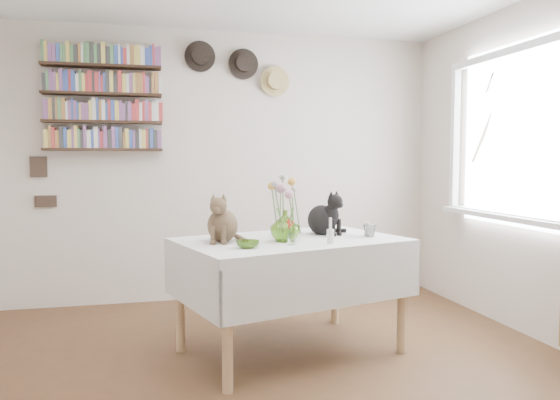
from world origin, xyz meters
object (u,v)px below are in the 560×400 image
object	(u,v)px
bookshelf_unit	(103,99)
flower_vase	(285,226)
tabby_cat	(222,217)
black_cat	(322,212)
dining_table	(291,267)

from	to	relation	value
bookshelf_unit	flower_vase	bearing A→B (deg)	-52.63
tabby_cat	flower_vase	bearing A→B (deg)	6.71
black_cat	bookshelf_unit	world-z (taller)	bookshelf_unit
dining_table	tabby_cat	xyz separation A→B (m)	(-0.46, -0.00, 0.35)
dining_table	flower_vase	distance (m)	0.32
black_cat	tabby_cat	bearing A→B (deg)	158.64
tabby_cat	flower_vase	xyz separation A→B (m)	(0.40, -0.10, -0.06)
dining_table	black_cat	distance (m)	0.48
dining_table	black_cat	xyz separation A→B (m)	(0.27, 0.17, 0.35)
tabby_cat	flower_vase	world-z (taller)	tabby_cat
dining_table	tabby_cat	distance (m)	0.58
black_cat	flower_vase	distance (m)	0.43
dining_table	flower_vase	xyz separation A→B (m)	(-0.07, -0.10, 0.29)
flower_vase	bookshelf_unit	bearing A→B (deg)	127.37
tabby_cat	black_cat	xyz separation A→B (m)	(0.73, 0.17, -0.00)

